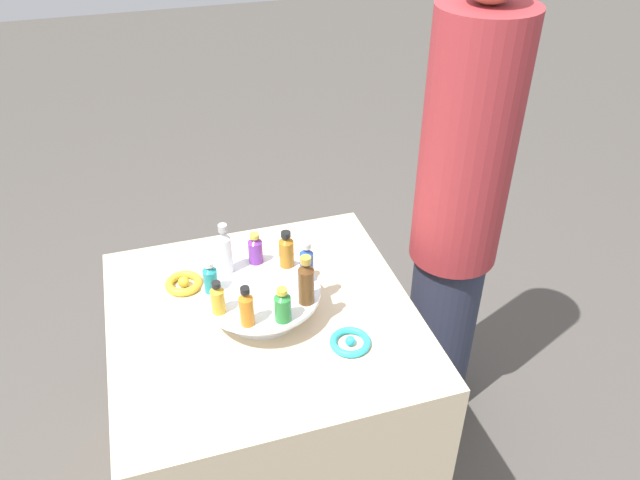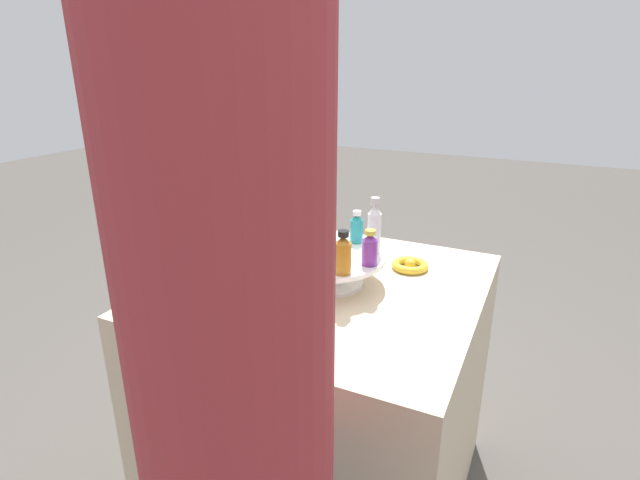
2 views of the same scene
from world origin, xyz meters
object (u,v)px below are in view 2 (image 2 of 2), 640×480
(bottle_orange, at_px, (298,224))
(ribbon_bow_gold, at_px, (410,265))
(bottle_clear, at_px, (374,228))
(bottle_teal, at_px, (357,228))
(ribbon_bow_teal, at_px, (231,294))
(bottle_gold, at_px, (328,224))
(bottle_blue, at_px, (306,251))
(bottle_brown, at_px, (281,239))
(person_figure, at_px, (237,428))
(display_stand, at_px, (326,265))
(bottle_purple, at_px, (370,249))
(bottle_amber, at_px, (343,254))
(bottle_green, at_px, (280,235))

(bottle_orange, distance_m, ribbon_bow_gold, 0.34)
(bottle_clear, relative_size, bottle_teal, 1.64)
(bottle_clear, relative_size, ribbon_bow_teal, 1.44)
(bottle_clear, height_order, ribbon_bow_gold, bottle_clear)
(bottle_gold, xyz_separation_m, bottle_orange, (0.06, -0.06, 0.01))
(bottle_gold, height_order, bottle_blue, bottle_blue)
(bottle_gold, bearing_deg, bottle_orange, -47.05)
(bottle_clear, xyz_separation_m, bottle_orange, (0.01, -0.22, -0.02))
(bottle_gold, distance_m, bottle_brown, 0.22)
(bottle_gold, relative_size, bottle_orange, 0.83)
(bottle_gold, height_order, ribbon_bow_teal, bottle_gold)
(bottle_clear, relative_size, person_figure, 0.09)
(display_stand, xyz_separation_m, bottle_blue, (0.13, 0.01, 0.08))
(bottle_purple, bearing_deg, bottle_orange, -107.05)
(bottle_brown, bearing_deg, bottle_orange, -167.05)
(bottle_brown, xyz_separation_m, ribbon_bow_gold, (-0.29, 0.26, -0.13))
(bottle_brown, height_order, ribbon_bow_gold, bottle_brown)
(bottle_teal, xyz_separation_m, bottle_brown, (0.22, -0.11, 0.02))
(ribbon_bow_gold, distance_m, person_figure, 0.84)
(bottle_purple, bearing_deg, ribbon_bow_gold, 165.35)
(bottle_brown, distance_m, ribbon_bow_teal, 0.19)
(bottle_orange, distance_m, bottle_purple, 0.25)
(bottle_teal, distance_m, bottle_amber, 0.22)
(bottle_gold, relative_size, bottle_blue, 0.77)
(bottle_brown, xyz_separation_m, bottle_amber, (-0.01, 0.16, -0.01))
(ribbon_bow_gold, bearing_deg, person_figure, -1.11)
(bottle_purple, bearing_deg, display_stand, -97.05)
(display_stand, bearing_deg, bottle_purple, 82.95)
(bottle_gold, distance_m, bottle_amber, 0.25)
(display_stand, bearing_deg, ribbon_bow_gold, 136.10)
(display_stand, height_order, bottle_gold, bottle_gold)
(bottle_amber, relative_size, ribbon_bow_gold, 1.04)
(ribbon_bow_teal, bearing_deg, bottle_blue, 107.62)
(bottle_amber, relative_size, bottle_purple, 1.18)
(bottle_orange, height_order, person_figure, person_figure)
(display_stand, relative_size, bottle_green, 3.28)
(bottle_clear, xyz_separation_m, bottle_teal, (-0.05, -0.07, -0.03))
(bottle_clear, distance_m, bottle_purple, 0.09)
(bottle_gold, bearing_deg, ribbon_bow_teal, -23.11)
(bottle_gold, xyz_separation_m, bottle_purple, (0.13, 0.18, -0.00))
(bottle_gold, bearing_deg, bottle_amber, 32.95)
(bottle_teal, bearing_deg, bottle_purple, 32.95)
(bottle_gold, xyz_separation_m, bottle_blue, (0.24, 0.06, 0.01))
(bottle_blue, bearing_deg, bottle_orange, -147.05)
(bottle_amber, height_order, bottle_purple, bottle_amber)
(display_stand, distance_m, bottle_gold, 0.15)
(ribbon_bow_teal, bearing_deg, bottle_amber, 109.26)
(bottle_teal, height_order, ribbon_bow_gold, bottle_teal)
(bottle_gold, distance_m, person_figure, 0.80)
(bottle_gold, distance_m, bottle_blue, 0.25)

